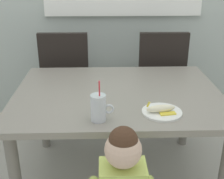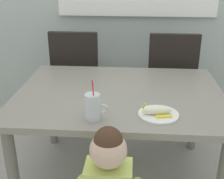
% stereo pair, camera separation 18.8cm
% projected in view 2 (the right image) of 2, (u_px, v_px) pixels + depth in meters
% --- Properties ---
extents(ground_plane, '(24.00, 24.00, 0.00)m').
position_uv_depth(ground_plane, '(119.00, 177.00, 2.27)').
color(ground_plane, '#B7B2A8').
extents(dining_table, '(1.38, 1.04, 0.70)m').
position_uv_depth(dining_table, '(119.00, 103.00, 2.03)').
color(dining_table, gray).
rests_on(dining_table, ground).
extents(dining_chair_left, '(0.44, 0.45, 0.96)m').
position_uv_depth(dining_chair_left, '(77.00, 74.00, 2.79)').
color(dining_chair_left, black).
rests_on(dining_chair_left, ground).
extents(dining_chair_right, '(0.44, 0.45, 0.96)m').
position_uv_depth(dining_chair_right, '(170.00, 77.00, 2.72)').
color(dining_chair_right, black).
rests_on(dining_chair_right, ground).
extents(milk_cup, '(0.13, 0.09, 0.25)m').
position_uv_depth(milk_cup, '(93.00, 108.00, 1.62)').
color(milk_cup, silver).
rests_on(milk_cup, dining_table).
extents(snack_plate, '(0.23, 0.23, 0.01)m').
position_uv_depth(snack_plate, '(158.00, 114.00, 1.68)').
color(snack_plate, white).
rests_on(snack_plate, dining_table).
extents(peeled_banana, '(0.17, 0.12, 0.07)m').
position_uv_depth(peeled_banana, '(157.00, 111.00, 1.67)').
color(peeled_banana, '#F4EAC6').
rests_on(peeled_banana, snack_plate).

